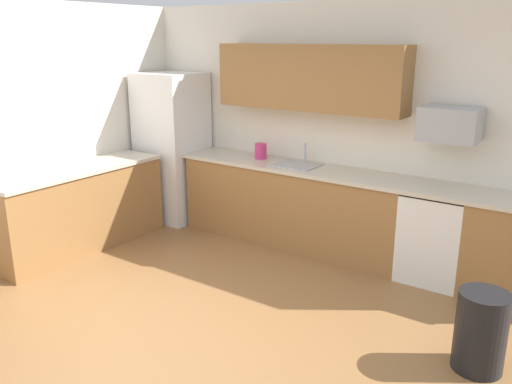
{
  "coord_description": "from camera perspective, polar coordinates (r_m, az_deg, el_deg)",
  "views": [
    {
      "loc": [
        2.57,
        -2.68,
        2.32
      ],
      "look_at": [
        0.0,
        1.0,
        1.0
      ],
      "focal_mm": 37.02,
      "sensor_mm": 36.0,
      "label": 1
    }
  ],
  "objects": [
    {
      "name": "countertop_back",
      "position": [
        5.77,
        7.42,
        2.22
      ],
      "size": [
        4.8,
        0.64,
        0.04
      ],
      "primitive_type": "cube",
      "color": "beige",
      "rests_on": "cabinet_run_back"
    },
    {
      "name": "sink_basin",
      "position": [
        5.95,
        4.41,
        2.33
      ],
      "size": [
        0.48,
        0.4,
        0.14
      ],
      "primitive_type": "cube",
      "color": "#A5A8AD",
      "rests_on": "countertop_back"
    },
    {
      "name": "upper_cabinets_back",
      "position": [
        5.87,
        5.74,
        12.21
      ],
      "size": [
        2.2,
        0.34,
        0.7
      ],
      "primitive_type": "cube",
      "color": "olive"
    },
    {
      "name": "countertop_left",
      "position": [
        6.15,
        -18.99,
        2.32
      ],
      "size": [
        0.64,
        2.0,
        0.04
      ],
      "primitive_type": "cube",
      "color": "beige",
      "rests_on": "cabinet_run_left"
    },
    {
      "name": "oven_range",
      "position": [
        5.48,
        18.83,
        -4.43
      ],
      "size": [
        0.6,
        0.6,
        0.91
      ],
      "color": "white",
      "rests_on": "ground"
    },
    {
      "name": "cabinet_run_left",
      "position": [
        6.27,
        -18.6,
        -1.85
      ],
      "size": [
        0.6,
        2.0,
        0.9
      ],
      "primitive_type": "cube",
      "color": "olive",
      "rests_on": "ground"
    },
    {
      "name": "ground_plane",
      "position": [
        4.38,
        -7.83,
        -15.78
      ],
      "size": [
        12.0,
        12.0,
        0.0
      ],
      "primitive_type": "plane",
      "color": "olive"
    },
    {
      "name": "refrigerator",
      "position": [
        6.96,
        -9.01,
        4.8
      ],
      "size": [
        0.76,
        0.7,
        1.89
      ],
      "primitive_type": "cube",
      "color": "white",
      "rests_on": "ground"
    },
    {
      "name": "kettle",
      "position": [
        6.23,
        0.5,
        4.35
      ],
      "size": [
        0.14,
        0.14,
        0.2
      ],
      "primitive_type": "cylinder",
      "color": "#CC3372",
      "rests_on": "countertop_back"
    },
    {
      "name": "cabinet_run_back",
      "position": [
        6.09,
        3.9,
        -1.53
      ],
      "size": [
        2.69,
        0.6,
        0.9
      ],
      "primitive_type": "cube",
      "color": "olive",
      "rests_on": "ground"
    },
    {
      "name": "trash_bin",
      "position": [
        4.21,
        23.11,
        -13.69
      ],
      "size": [
        0.36,
        0.36,
        0.6
      ],
      "primitive_type": "cylinder",
      "color": "black",
      "rests_on": "ground"
    },
    {
      "name": "wall_back",
      "position": [
        5.99,
        9.15,
        6.87
      ],
      "size": [
        5.8,
        0.1,
        2.7
      ],
      "primitive_type": "cube",
      "color": "silver",
      "rests_on": "ground"
    },
    {
      "name": "sink_faucet",
      "position": [
        6.06,
        5.31,
        4.13
      ],
      "size": [
        0.02,
        0.02,
        0.24
      ],
      "primitive_type": "cylinder",
      "color": "#B2B5BA",
      "rests_on": "countertop_back"
    },
    {
      "name": "microwave",
      "position": [
        5.31,
        20.21,
        6.88
      ],
      "size": [
        0.54,
        0.36,
        0.32
      ],
      "primitive_type": "cube",
      "color": "#9EA0A5"
    }
  ]
}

